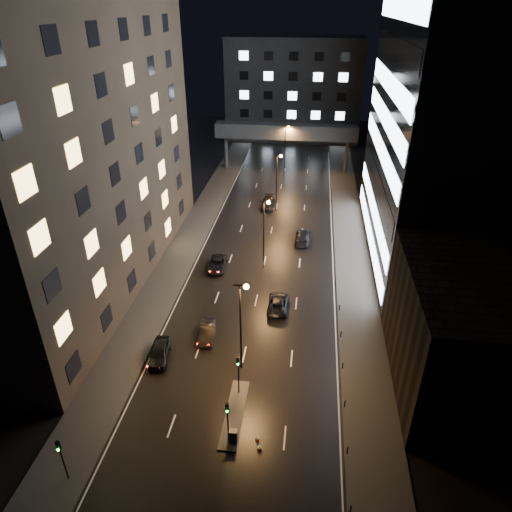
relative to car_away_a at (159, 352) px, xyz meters
The scene contains 26 objects.
ground 32.87m from the car_away_a, 74.73° to the left, with size 160.00×160.00×0.00m, color black.
sidewalk_left 26.99m from the car_away_a, 98.20° to the left, with size 5.00×110.00×0.15m, color #383533.
sidewalk_right 34.07m from the car_away_a, 51.61° to the left, with size 5.00×110.00×0.15m, color #383533.
building_left 28.40m from the car_away_a, 131.41° to the left, with size 15.00×48.00×40.00m, color #2D2319.
building_right_low 29.13m from the car_away_a, ahead, with size 10.00×18.00×12.00m, color black.
building_right_glass 48.68m from the car_away_a, 39.46° to the left, with size 20.00×36.00×45.00m, color black.
building_far 90.87m from the car_away_a, 84.49° to the left, with size 34.00×14.00×25.00m, color #333335.
skybridge 62.76m from the car_away_a, 82.02° to the left, with size 30.00×3.00×10.00m.
median_island 10.97m from the car_away_a, 35.13° to the right, with size 1.60×8.00×0.15m, color #383533.
traffic_signal_near 9.99m from the car_away_a, 23.03° to the right, with size 0.28×0.34×4.40m.
traffic_signal_far 13.11m from the car_away_a, 46.11° to the right, with size 0.28×0.34×4.40m.
traffic_signal_corner 14.74m from the car_away_a, 101.26° to the right, with size 0.28×0.34×4.40m.
bollard_row 18.94m from the car_away_a, ahead, with size 0.12×25.12×0.90m.
streetlight_near 10.49m from the car_away_a, ahead, with size 1.45×0.50×10.15m.
streetlight_mid_a 22.32m from the car_away_a, 65.90° to the left, with size 1.45×0.50×10.15m.
streetlight_mid_b 41.06m from the car_away_a, 77.48° to the left, with size 1.45×0.50×10.15m.
streetlight_far 60.62m from the car_away_a, 81.60° to the left, with size 1.45×0.50×10.15m.
car_away_a is the anchor object (origin of this frame).
car_away_b 5.79m from the car_away_a, 43.50° to the left, with size 1.59×4.57×1.51m, color black.
car_away_c 18.83m from the car_away_a, 83.01° to the left, with size 2.33×5.04×1.40m, color black.
car_away_d 41.57m from the car_away_a, 80.09° to the left, with size 2.26×5.56×1.61m, color black.
car_toward_a 15.52m from the car_away_a, 42.32° to the left, with size 2.39×5.17×1.44m, color black.
car_toward_b 31.57m from the car_away_a, 64.08° to the left, with size 2.27×5.59×1.62m, color black.
utility_cabinet 13.19m from the car_away_a, 44.86° to the right, with size 0.71×0.51×1.30m, color #4F4F52.
cone_a 14.39m from the car_away_a, 37.95° to the right, with size 0.41×0.41×0.46m, color #DF540B.
cone_b 15.22m from the car_away_a, 40.00° to the right, with size 0.40×0.40×0.53m, color #FF620D.
Camera 1 is at (5.87, -26.44, 32.78)m, focal length 32.00 mm.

